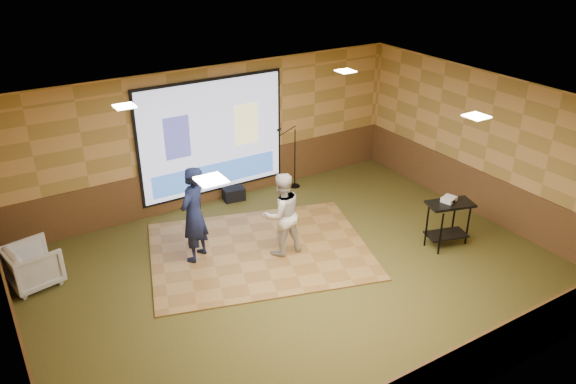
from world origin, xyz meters
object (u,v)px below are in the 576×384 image
projector_screen (213,138)px  player_right (282,214)px  av_table (449,216)px  player_left (194,214)px  banquet_chair (33,265)px  duffel_bag (234,194)px  dance_floor (260,250)px  mic_stand (293,168)px  projector (449,199)px

projector_screen → player_right: projector_screen is taller
player_right → av_table: 3.17m
player_left → banquet_chair: (-2.67, 0.72, -0.56)m
projector_screen → banquet_chair: (-4.00, -1.28, -1.11)m
banquet_chair → duffel_bag: banquet_chair is taller
duffel_bag → dance_floor: bearing=-104.3°
banquet_chair → av_table: bearing=-123.0°
player_left → mic_stand: (3.15, 1.70, -0.44)m
duffel_bag → projector: bearing=-55.4°
player_left → av_table: 4.75m
av_table → duffel_bag: (-2.61, 3.86, -0.48)m
projector_screen → mic_stand: projector_screen is taller
mic_stand → banquet_chair: bearing=-169.0°
mic_stand → player_right: bearing=-124.6°
av_table → mic_stand: bearing=106.9°
av_table → banquet_chair: bearing=158.3°
player_right → mic_stand: 2.92m
dance_floor → av_table: bearing=-27.7°
av_table → projector: 0.33m
projector → player_right: bearing=138.9°
mic_stand → player_left: bearing=-150.2°
banquet_chair → mic_stand: bearing=-91.8°
dance_floor → player_left: player_left is taller
player_right → projector: (2.86, -1.33, 0.12)m
banquet_chair → projector_screen: bearing=-83.6°
dance_floor → projector_screen: bearing=84.7°
av_table → banquet_chair: 7.48m
projector → duffel_bag: size_ratio=0.58×
duffel_bag → player_left: bearing=-132.6°
av_table → projector: bearing=77.4°
av_table → mic_stand: (-1.13, 3.74, -0.13)m
projector → banquet_chair: bearing=142.6°
projector_screen → projector: size_ratio=12.52×
player_left → player_right: player_left is taller
dance_floor → av_table: (3.17, -1.66, 0.61)m
projector_screen → av_table: size_ratio=3.67×
av_table → projector: (0.01, 0.06, 0.33)m
dance_floor → duffel_bag: size_ratio=8.74×
projector_screen → banquet_chair: 4.34m
mic_stand → av_table: bearing=-71.6°
dance_floor → duffel_bag: duffel_bag is taller
player_right → mic_stand: bearing=-124.7°
projector_screen → av_table: bearing=-53.9°
player_right → banquet_chair: player_right is taller
av_table → duffel_bag: 4.68m
player_left → av_table: size_ratio=2.00×
player_right → banquet_chair: bearing=-17.1°
projector_screen → player_left: 2.47m
projector_screen → av_table: projector_screen is taller
player_left → player_right: (1.44, -0.65, -0.10)m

